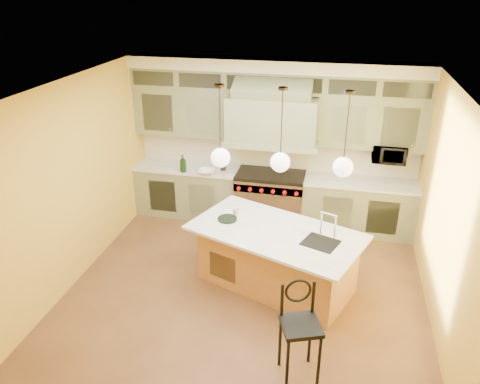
% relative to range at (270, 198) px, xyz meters
% --- Properties ---
extents(floor, '(5.00, 5.00, 0.00)m').
position_rel_range_xyz_m(floor, '(0.00, -2.14, -0.49)').
color(floor, '#56341D').
rests_on(floor, ground).
extents(ceiling, '(5.00, 5.00, 0.00)m').
position_rel_range_xyz_m(ceiling, '(0.00, -2.14, 2.41)').
color(ceiling, white).
rests_on(ceiling, wall_back).
extents(wall_back, '(5.00, 0.00, 5.00)m').
position_rel_range_xyz_m(wall_back, '(0.00, 0.36, 0.96)').
color(wall_back, gold).
rests_on(wall_back, ground).
extents(wall_front, '(5.00, 0.00, 5.00)m').
position_rel_range_xyz_m(wall_front, '(0.00, -4.64, 0.96)').
color(wall_front, gold).
rests_on(wall_front, ground).
extents(wall_left, '(0.00, 5.00, 5.00)m').
position_rel_range_xyz_m(wall_left, '(-2.50, -2.14, 0.96)').
color(wall_left, gold).
rests_on(wall_left, ground).
extents(wall_right, '(0.00, 5.00, 5.00)m').
position_rel_range_xyz_m(wall_right, '(2.50, -2.14, 0.96)').
color(wall_right, gold).
rests_on(wall_right, ground).
extents(back_cabinetry, '(5.00, 0.77, 2.90)m').
position_rel_range_xyz_m(back_cabinetry, '(0.00, 0.09, 0.94)').
color(back_cabinetry, gray).
rests_on(back_cabinetry, floor).
extents(range, '(1.20, 0.74, 0.96)m').
position_rel_range_xyz_m(range, '(0.00, 0.00, 0.00)').
color(range, silver).
rests_on(range, floor).
extents(kitchen_island, '(2.63, 2.00, 1.35)m').
position_rel_range_xyz_m(kitchen_island, '(0.40, -1.90, -0.01)').
color(kitchen_island, '#A76B3B').
rests_on(kitchen_island, floor).
extents(counter_stool, '(0.53, 0.53, 1.18)m').
position_rel_range_xyz_m(counter_stool, '(0.89, -3.51, 0.19)').
color(counter_stool, black).
rests_on(counter_stool, floor).
extents(microwave, '(0.54, 0.37, 0.30)m').
position_rel_range_xyz_m(microwave, '(1.95, 0.11, 0.96)').
color(microwave, black).
rests_on(microwave, back_cabinetry).
extents(oil_bottle_a, '(0.14, 0.14, 0.32)m').
position_rel_range_xyz_m(oil_bottle_a, '(-1.54, -0.22, 0.61)').
color(oil_bottle_a, black).
rests_on(oil_bottle_a, back_cabinetry).
extents(oil_bottle_b, '(0.08, 0.09, 0.18)m').
position_rel_range_xyz_m(oil_bottle_b, '(-0.86, 0.01, 0.54)').
color(oil_bottle_b, black).
rests_on(oil_bottle_b, back_cabinetry).
extents(fruit_bowl, '(0.34, 0.34, 0.07)m').
position_rel_range_xyz_m(fruit_bowl, '(-1.11, -0.22, 0.49)').
color(fruit_bowl, white).
rests_on(fruit_bowl, back_cabinetry).
extents(cup, '(0.11, 0.11, 0.10)m').
position_rel_range_xyz_m(cup, '(-0.26, -1.61, 0.48)').
color(cup, silver).
rests_on(cup, kitchen_island).
extents(pendant_left, '(0.26, 0.26, 1.11)m').
position_rel_range_xyz_m(pendant_left, '(-0.40, -1.90, 1.46)').
color(pendant_left, '#2D2319').
rests_on(pendant_left, ceiling).
extents(pendant_center, '(0.26, 0.26, 1.11)m').
position_rel_range_xyz_m(pendant_center, '(0.40, -1.90, 1.46)').
color(pendant_center, '#2D2319').
rests_on(pendant_center, ceiling).
extents(pendant_right, '(0.26, 0.26, 1.11)m').
position_rel_range_xyz_m(pendant_right, '(1.20, -1.90, 1.46)').
color(pendant_right, '#2D2319').
rests_on(pendant_right, ceiling).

